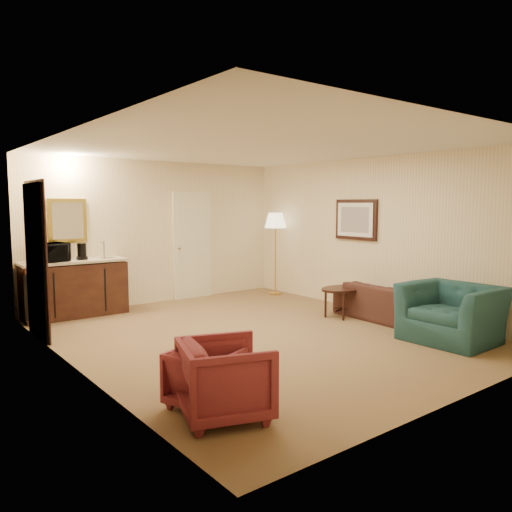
{
  "coord_description": "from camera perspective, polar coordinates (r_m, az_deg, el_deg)",
  "views": [
    {
      "loc": [
        -4.2,
        -5.39,
        1.83
      ],
      "look_at": [
        0.35,
        0.5,
        1.04
      ],
      "focal_mm": 35.0,
      "sensor_mm": 36.0,
      "label": 1
    }
  ],
  "objects": [
    {
      "name": "ground",
      "position": [
        7.08,
        0.24,
        -8.95
      ],
      "size": [
        6.0,
        6.0,
        0.0
      ],
      "primitive_type": "plane",
      "color": "olive",
      "rests_on": "ground"
    },
    {
      "name": "floor_lamp",
      "position": [
        10.03,
        2.23,
        0.28
      ],
      "size": [
        0.53,
        0.53,
        1.65
      ],
      "primitive_type": "cube",
      "rotation": [
        0.0,
        0.0,
        -0.23
      ],
      "color": "gold",
      "rests_on": "ground"
    },
    {
      "name": "rose_chair_near",
      "position": [
        4.65,
        -5.81,
        -13.3
      ],
      "size": [
        0.71,
        0.73,
        0.59
      ],
      "primitive_type": "imported",
      "rotation": [
        0.0,
        0.0,
        1.95
      ],
      "color": "maroon",
      "rests_on": "ground"
    },
    {
      "name": "rose_chair_far",
      "position": [
        4.37,
        -3.55,
        -13.46
      ],
      "size": [
        0.87,
        0.9,
        0.74
      ],
      "primitive_type": "imported",
      "rotation": [
        0.0,
        0.0,
        1.24
      ],
      "color": "maroon",
      "rests_on": "ground"
    },
    {
      "name": "sofa",
      "position": [
        8.05,
        15.44,
        -4.59
      ],
      "size": [
        0.68,
        1.96,
        0.75
      ],
      "primitive_type": "imported",
      "rotation": [
        0.0,
        0.0,
        1.51
      ],
      "color": "black",
      "rests_on": "ground"
    },
    {
      "name": "wetbar_cabinet",
      "position": [
        8.61,
        -19.99,
        -3.49
      ],
      "size": [
        1.64,
        0.58,
        0.92
      ],
      "primitive_type": "cube",
      "color": "#3D2213",
      "rests_on": "ground"
    },
    {
      "name": "microwave",
      "position": [
        8.39,
        -22.59,
        0.59
      ],
      "size": [
        0.58,
        0.4,
        0.36
      ],
      "primitive_type": "imported",
      "rotation": [
        0.0,
        0.0,
        0.21
      ],
      "color": "black",
      "rests_on": "wetbar_cabinet"
    },
    {
      "name": "teal_armchair",
      "position": [
        7.13,
        21.53,
        -5.06
      ],
      "size": [
        0.77,
        1.17,
        1.02
      ],
      "primitive_type": "imported",
      "rotation": [
        0.0,
        0.0,
        -1.56
      ],
      "color": "#1D4749",
      "rests_on": "ground"
    },
    {
      "name": "coffee_table",
      "position": [
        8.27,
        9.9,
        -5.18
      ],
      "size": [
        0.92,
        0.72,
        0.47
      ],
      "primitive_type": "cube",
      "rotation": [
        0.0,
        0.0,
        0.22
      ],
      "color": "black",
      "rests_on": "ground"
    },
    {
      "name": "waste_bin",
      "position": [
        8.76,
        -15.58,
        -5.18
      ],
      "size": [
        0.33,
        0.33,
        0.32
      ],
      "primitive_type": "cylinder",
      "rotation": [
        0.0,
        0.0,
        -0.34
      ],
      "color": "black",
      "rests_on": "ground"
    },
    {
      "name": "coffee_maker",
      "position": [
        8.55,
        -19.28,
        0.49
      ],
      "size": [
        0.15,
        0.15,
        0.27
      ],
      "primitive_type": "cylinder",
      "rotation": [
        0.0,
        0.0,
        0.07
      ],
      "color": "black",
      "rests_on": "wetbar_cabinet"
    },
    {
      "name": "room_walls",
      "position": [
        7.41,
        -4.03,
        5.14
      ],
      "size": [
        5.02,
        6.01,
        2.61
      ],
      "color": "#FBE1BC",
      "rests_on": "ground"
    }
  ]
}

